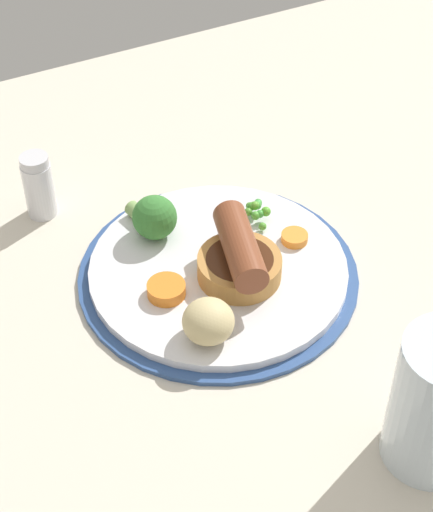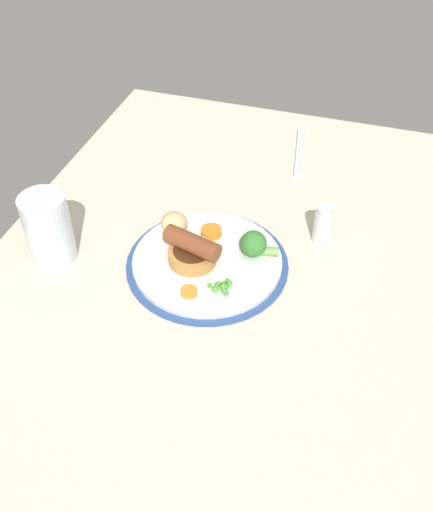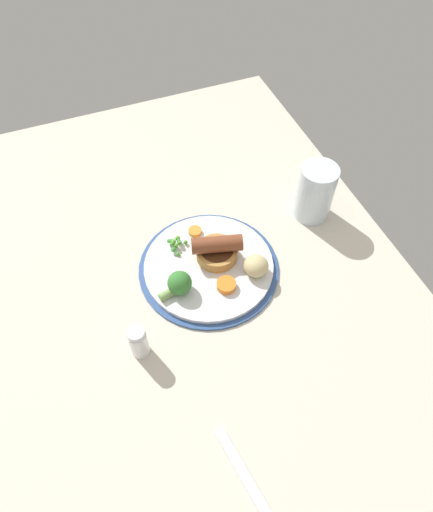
{
  "view_description": "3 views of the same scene",
  "coord_description": "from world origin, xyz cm",
  "px_view_note": "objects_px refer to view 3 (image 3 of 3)",
  "views": [
    {
      "loc": [
        28.05,
        55.61,
        60.25
      ],
      "look_at": [
        1.25,
        3.59,
        5.65
      ],
      "focal_mm": 60.0,
      "sensor_mm": 36.0,
      "label": 1
    },
    {
      "loc": [
        -63.14,
        -18.04,
        68.32
      ],
      "look_at": [
        0.98,
        2.04,
        5.6
      ],
      "focal_mm": 40.0,
      "sensor_mm": 36.0,
      "label": 2
    },
    {
      "loc": [
        48.46,
        -13.35,
        74.5
      ],
      "look_at": [
        0.79,
        5.41,
        5.76
      ],
      "focal_mm": 32.0,
      "sensor_mm": 36.0,
      "label": 3
    }
  ],
  "objects_px": {
    "dinner_plate": "(209,267)",
    "carrot_slice_1": "(195,231)",
    "drinking_glass": "(315,192)",
    "sausage_pudding": "(217,249)",
    "broccoli_floret_near": "(179,284)",
    "potato_chunk_1": "(256,266)",
    "pea_pile": "(175,243)",
    "carrot_slice_4": "(226,285)",
    "fork": "(252,488)",
    "salt_shaker": "(139,342)"
  },
  "relations": [
    {
      "from": "broccoli_floret_near",
      "to": "carrot_slice_4",
      "type": "height_order",
      "value": "broccoli_floret_near"
    },
    {
      "from": "fork",
      "to": "pea_pile",
      "type": "bearing_deg",
      "value": 166.9
    },
    {
      "from": "sausage_pudding",
      "to": "potato_chunk_1",
      "type": "bearing_deg",
      "value": 146.69
    },
    {
      "from": "dinner_plate",
      "to": "potato_chunk_1",
      "type": "relative_size",
      "value": 5.79
    },
    {
      "from": "broccoli_floret_near",
      "to": "carrot_slice_1",
      "type": "bearing_deg",
      "value": 46.47
    },
    {
      "from": "fork",
      "to": "carrot_slice_4",
      "type": "bearing_deg",
      "value": 155.28
    },
    {
      "from": "carrot_slice_1",
      "to": "fork",
      "type": "relative_size",
      "value": 0.15
    },
    {
      "from": "pea_pile",
      "to": "carrot_slice_4",
      "type": "height_order",
      "value": "pea_pile"
    },
    {
      "from": "fork",
      "to": "drinking_glass",
      "type": "height_order",
      "value": "drinking_glass"
    },
    {
      "from": "broccoli_floret_near",
      "to": "fork",
      "type": "relative_size",
      "value": 0.36
    },
    {
      "from": "potato_chunk_1",
      "to": "carrot_slice_4",
      "type": "xyz_separation_m",
      "value": [
        0.01,
        -0.06,
        -0.01
      ]
    },
    {
      "from": "potato_chunk_1",
      "to": "carrot_slice_1",
      "type": "height_order",
      "value": "potato_chunk_1"
    },
    {
      "from": "carrot_slice_1",
      "to": "salt_shaker",
      "type": "height_order",
      "value": "salt_shaker"
    },
    {
      "from": "dinner_plate",
      "to": "drinking_glass",
      "type": "height_order",
      "value": "drinking_glass"
    },
    {
      "from": "broccoli_floret_near",
      "to": "potato_chunk_1",
      "type": "height_order",
      "value": "broccoli_floret_near"
    },
    {
      "from": "dinner_plate",
      "to": "drinking_glass",
      "type": "bearing_deg",
      "value": 102.58
    },
    {
      "from": "dinner_plate",
      "to": "broccoli_floret_near",
      "type": "relative_size",
      "value": 4.14
    },
    {
      "from": "pea_pile",
      "to": "fork",
      "type": "bearing_deg",
      "value": -4.35
    },
    {
      "from": "sausage_pudding",
      "to": "fork",
      "type": "bearing_deg",
      "value": 91.0
    },
    {
      "from": "broccoli_floret_near",
      "to": "potato_chunk_1",
      "type": "distance_m",
      "value": 0.15
    },
    {
      "from": "sausage_pudding",
      "to": "broccoli_floret_near",
      "type": "relative_size",
      "value": 1.54
    },
    {
      "from": "broccoli_floret_near",
      "to": "dinner_plate",
      "type": "bearing_deg",
      "value": 14.56
    },
    {
      "from": "potato_chunk_1",
      "to": "carrot_slice_1",
      "type": "distance_m",
      "value": 0.15
    },
    {
      "from": "carrot_slice_4",
      "to": "pea_pile",
      "type": "bearing_deg",
      "value": -154.79
    },
    {
      "from": "drinking_glass",
      "to": "potato_chunk_1",
      "type": "bearing_deg",
      "value": -59.28
    },
    {
      "from": "dinner_plate",
      "to": "drinking_glass",
      "type": "relative_size",
      "value": 2.2
    },
    {
      "from": "sausage_pudding",
      "to": "salt_shaker",
      "type": "relative_size",
      "value": 1.39
    },
    {
      "from": "sausage_pudding",
      "to": "drinking_glass",
      "type": "xyz_separation_m",
      "value": [
        -0.04,
        0.23,
        0.02
      ]
    },
    {
      "from": "pea_pile",
      "to": "drinking_glass",
      "type": "distance_m",
      "value": 0.3
    },
    {
      "from": "drinking_glass",
      "to": "salt_shaker",
      "type": "bearing_deg",
      "value": -67.37
    },
    {
      "from": "broccoli_floret_near",
      "to": "carrot_slice_4",
      "type": "distance_m",
      "value": 0.09
    },
    {
      "from": "carrot_slice_1",
      "to": "drinking_glass",
      "type": "height_order",
      "value": "drinking_glass"
    },
    {
      "from": "drinking_glass",
      "to": "carrot_slice_1",
      "type": "bearing_deg",
      "value": -96.12
    },
    {
      "from": "potato_chunk_1",
      "to": "drinking_glass",
      "type": "relative_size",
      "value": 0.38
    },
    {
      "from": "carrot_slice_1",
      "to": "drinking_glass",
      "type": "distance_m",
      "value": 0.25
    },
    {
      "from": "sausage_pudding",
      "to": "broccoli_floret_near",
      "type": "distance_m",
      "value": 0.1
    },
    {
      "from": "pea_pile",
      "to": "sausage_pudding",
      "type": "bearing_deg",
      "value": 53.18
    },
    {
      "from": "dinner_plate",
      "to": "carrot_slice_4",
      "type": "height_order",
      "value": "carrot_slice_4"
    },
    {
      "from": "carrot_slice_1",
      "to": "dinner_plate",
      "type": "bearing_deg",
      "value": -1.7
    },
    {
      "from": "pea_pile",
      "to": "broccoli_floret_near",
      "type": "xyz_separation_m",
      "value": [
        0.1,
        -0.02,
        0.01
      ]
    },
    {
      "from": "dinner_plate",
      "to": "carrot_slice_1",
      "type": "distance_m",
      "value": 0.08
    },
    {
      "from": "pea_pile",
      "to": "carrot_slice_1",
      "type": "distance_m",
      "value": 0.05
    },
    {
      "from": "sausage_pudding",
      "to": "pea_pile",
      "type": "distance_m",
      "value": 0.08
    },
    {
      "from": "dinner_plate",
      "to": "salt_shaker",
      "type": "xyz_separation_m",
      "value": [
        0.12,
        -0.17,
        0.03
      ]
    },
    {
      "from": "drinking_glass",
      "to": "salt_shaker",
      "type": "height_order",
      "value": "drinking_glass"
    },
    {
      "from": "dinner_plate",
      "to": "broccoli_floret_near",
      "type": "xyz_separation_m",
      "value": [
        0.03,
        -0.07,
        0.03
      ]
    },
    {
      "from": "salt_shaker",
      "to": "carrot_slice_4",
      "type": "bearing_deg",
      "value": 108.17
    },
    {
      "from": "pea_pile",
      "to": "carrot_slice_1",
      "type": "height_order",
      "value": "pea_pile"
    },
    {
      "from": "fork",
      "to": "drinking_glass",
      "type": "relative_size",
      "value": 1.48
    },
    {
      "from": "sausage_pudding",
      "to": "carrot_slice_4",
      "type": "xyz_separation_m",
      "value": [
        0.07,
        -0.01,
        -0.02
      ]
    }
  ]
}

